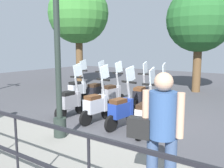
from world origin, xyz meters
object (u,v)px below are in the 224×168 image
at_px(tree_large, 79,14).
at_px(scooter_near_2, 96,105).
at_px(pedestrian_with_bag, 160,128).
at_px(scooter_far_1, 141,95).
at_px(scooter_near_0, 146,114).
at_px(scooter_far_0, 161,99).
at_px(scooter_far_3, 96,91).
at_px(scooter_near_1, 122,109).
at_px(tree_distant, 199,20).
at_px(scooter_near_3, 71,100).
at_px(lamp_post_near, 57,48).
at_px(scooter_far_4, 78,89).
at_px(scooter_far_2, 112,93).

relative_size(tree_large, scooter_near_2, 3.38).
distance_m(pedestrian_with_bag, scooter_far_1, 5.08).
relative_size(tree_large, scooter_near_0, 3.38).
xyz_separation_m(scooter_far_0, scooter_far_3, (-0.02, 2.39, 0.00)).
height_order(scooter_near_1, scooter_far_1, same).
relative_size(tree_distant, scooter_near_3, 3.00).
xyz_separation_m(pedestrian_with_bag, tree_distant, (8.60, 2.07, 2.09)).
bearing_deg(tree_distant, lamp_post_near, 175.83).
distance_m(tree_large, scooter_far_3, 5.62).
distance_m(tree_large, scooter_far_4, 5.11).
relative_size(tree_distant, scooter_far_2, 3.00).
distance_m(scooter_near_0, scooter_near_3, 2.47).
distance_m(tree_distant, scooter_near_1, 6.68).
bearing_deg(pedestrian_with_bag, scooter_near_3, 47.50).
relative_size(scooter_near_1, scooter_far_2, 1.00).
bearing_deg(scooter_far_0, pedestrian_with_bag, -167.57).
height_order(lamp_post_near, scooter_near_3, lamp_post_near).
xyz_separation_m(scooter_near_0, scooter_far_2, (1.69, 2.13, 0.00)).
height_order(scooter_near_1, scooter_far_3, same).
xyz_separation_m(tree_distant, scooter_near_1, (-6.12, 0.04, -2.68)).
relative_size(lamp_post_near, scooter_far_2, 2.71).
bearing_deg(tree_distant, tree_large, 104.87).
relative_size(pedestrian_with_bag, scooter_far_3, 1.03).
height_order(scooter_near_1, scooter_near_3, same).
bearing_deg(lamp_post_near, scooter_near_3, 37.78).
height_order(scooter_far_0, scooter_far_2, same).
distance_m(tree_large, scooter_near_0, 8.48).
bearing_deg(scooter_far_2, scooter_far_3, 97.99).
bearing_deg(scooter_near_3, scooter_near_1, -90.57).
relative_size(tree_large, scooter_far_3, 3.38).
bearing_deg(scooter_far_2, lamp_post_near, -157.58).
bearing_deg(scooter_far_0, scooter_far_4, 79.15).
height_order(tree_large, scooter_far_1, tree_large).
height_order(tree_distant, scooter_far_4, tree_distant).
bearing_deg(tree_large, scooter_near_3, -140.46).
distance_m(scooter_near_0, scooter_far_3, 3.25).
bearing_deg(lamp_post_near, pedestrian_with_bag, -108.59).
bearing_deg(scooter_near_1, scooter_far_4, 68.34).
distance_m(lamp_post_near, scooter_near_1, 2.26).
bearing_deg(lamp_post_near, tree_distant, -4.17).
height_order(lamp_post_near, scooter_far_1, lamp_post_near).
bearing_deg(scooter_far_4, scooter_far_0, -90.03).
xyz_separation_m(scooter_near_3, scooter_far_4, (1.62, 1.20, 0.00)).
xyz_separation_m(tree_distant, scooter_far_0, (-4.50, -0.28, -2.68)).
bearing_deg(scooter_far_1, scooter_near_2, 162.55).
bearing_deg(scooter_far_1, scooter_far_0, -114.28).
height_order(scooter_near_1, scooter_far_2, same).
distance_m(scooter_near_2, scooter_far_2, 1.71).
xyz_separation_m(lamp_post_near, scooter_far_1, (3.45, -0.06, -1.51)).
height_order(scooter_near_2, scooter_near_3, same).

